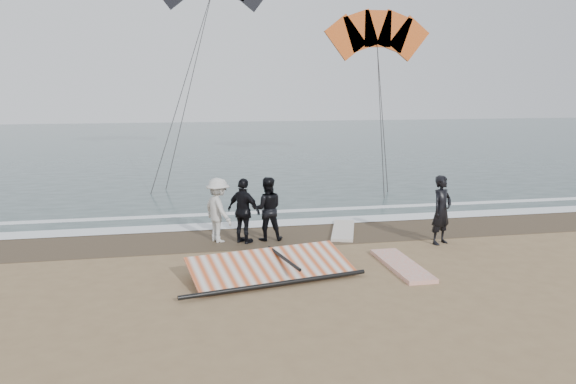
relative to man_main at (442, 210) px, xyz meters
name	(u,v)px	position (x,y,z in m)	size (l,w,h in m)	color
ground	(366,282)	(-3.13, -2.68, -0.98)	(120.00, 120.00, 0.00)	#8C704C
sea	(230,143)	(-3.13, 30.32, -0.97)	(120.00, 54.00, 0.02)	#233838
wet_sand	(318,233)	(-3.13, 1.82, -0.98)	(120.00, 2.80, 0.01)	#4C3D2B
foam_near	(307,221)	(-3.13, 3.22, -0.96)	(120.00, 0.90, 0.01)	white
foam_far	(297,211)	(-3.13, 4.92, -0.96)	(120.00, 0.45, 0.01)	white
man_main	(442,210)	(0.00, 0.00, 0.00)	(0.72, 0.47, 1.97)	black
board_white	(402,265)	(-1.91, -1.80, -0.93)	(0.72, 2.57, 0.10)	silver
board_cream	(343,230)	(-2.34, 1.78, -0.93)	(0.64, 2.39, 0.10)	beige
trio_cluster	(241,210)	(-5.55, 1.34, -0.05)	(2.45, 1.54, 1.88)	black
sail_rig	(267,267)	(-5.28, -1.75, -0.79)	(4.34, 2.42, 0.50)	black
kite_red	(377,38)	(3.95, 16.47, 6.09)	(6.71, 5.21, 12.62)	#DC5719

